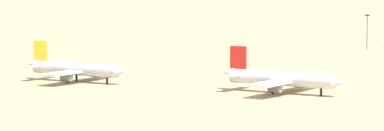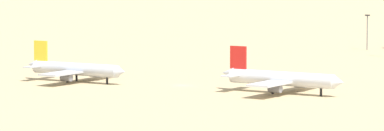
% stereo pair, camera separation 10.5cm
% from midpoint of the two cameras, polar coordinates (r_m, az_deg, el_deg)
% --- Properties ---
extents(ground, '(4000.00, 4000.00, 0.00)m').
position_cam_midpoint_polar(ground, '(288.88, -0.51, -1.01)').
color(ground, tan).
extents(parked_jet_yellow_2, '(31.62, 26.49, 10.47)m').
position_cam_midpoint_polar(parked_jet_yellow_2, '(298.15, -5.90, -0.18)').
color(parked_jet_yellow_2, silver).
rests_on(parked_jet_yellow_2, ground).
extents(parked_jet_red_3, '(32.95, 27.55, 10.92)m').
position_cam_midpoint_polar(parked_jet_red_3, '(272.09, 4.48, -0.66)').
color(parked_jet_red_3, silver).
rests_on(parked_jet_red_3, ground).
extents(light_pole_west, '(1.80, 0.50, 12.57)m').
position_cam_midpoint_polar(light_pole_west, '(407.75, 8.81, 1.83)').
color(light_pole_west, '#59595E').
rests_on(light_pole_west, ground).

